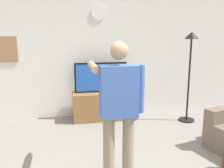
# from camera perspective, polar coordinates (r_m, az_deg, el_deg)

# --- Properties ---
(back_wall) EXTENTS (6.40, 0.10, 2.70)m
(back_wall) POSITION_cam_1_polar(r_m,az_deg,el_deg) (5.39, -3.60, 6.90)
(back_wall) COLOR silver
(back_wall) RESTS_ON ground_plane
(tv_stand) EXTENTS (1.19, 0.50, 0.58)m
(tv_stand) POSITION_cam_1_polar(r_m,az_deg,el_deg) (5.26, -2.45, -4.99)
(tv_stand) COLOR olive
(tv_stand) RESTS_ON ground_plane
(television) EXTENTS (1.09, 0.07, 0.62)m
(television) POSITION_cam_1_polar(r_m,az_deg,el_deg) (5.16, -2.58, 1.55)
(television) COLOR black
(television) RESTS_ON tv_stand
(wall_clock) EXTENTS (0.30, 0.03, 0.30)m
(wall_clock) POSITION_cam_1_polar(r_m,az_deg,el_deg) (5.33, -3.10, 16.10)
(wall_clock) COLOR white
(framed_picture) EXTENTS (0.59, 0.04, 0.51)m
(framed_picture) POSITION_cam_1_polar(r_m,az_deg,el_deg) (5.43, -23.94, 7.28)
(framed_picture) COLOR #997047
(floor_lamp) EXTENTS (0.32, 0.32, 1.82)m
(floor_lamp) POSITION_cam_1_polar(r_m,az_deg,el_deg) (5.19, 17.54, 5.66)
(floor_lamp) COLOR black
(floor_lamp) RESTS_ON ground_plane
(person_standing_nearer_lamp) EXTENTS (0.62, 0.78, 1.71)m
(person_standing_nearer_lamp) POSITION_cam_1_polar(r_m,az_deg,el_deg) (2.95, 1.51, -4.66)
(person_standing_nearer_lamp) COLOR gray
(person_standing_nearer_lamp) RESTS_ON ground_plane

